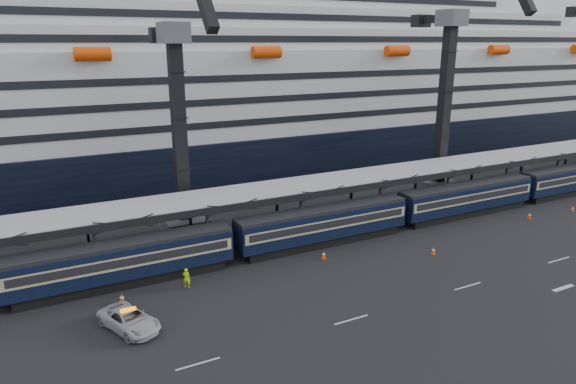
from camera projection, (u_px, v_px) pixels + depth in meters
name	position (u px, v px, depth m)	size (l,w,h in m)	color
ground	(451.00, 265.00, 48.29)	(260.00, 260.00, 0.00)	black
lane_markings	(558.00, 268.00, 47.44)	(111.00, 4.27, 0.02)	beige
train	(351.00, 219.00, 54.13)	(133.05, 3.00, 4.05)	black
canopy	(366.00, 177.00, 58.73)	(130.00, 6.25, 5.53)	#A1A3A9
cruise_ship	(247.00, 92.00, 83.50)	(214.09, 28.84, 34.00)	black
crane_dark_near	(180.00, 126.00, 51.93)	(4.50, 17.75, 35.08)	#4E5156
crane_dark_mid	(447.00, 97.00, 66.12)	(4.50, 18.24, 39.64)	#4E5156
pickup_truck	(129.00, 320.00, 37.27)	(2.47, 5.37, 1.49)	#AFB2B7
worker	(186.00, 278.00, 43.55)	(0.64, 0.42, 1.77)	#B8E10B
traffic_cone_b	(122.00, 298.00, 41.11)	(0.44, 0.44, 0.87)	#FA4807
traffic_cone_c	(324.00, 254.00, 49.55)	(0.41, 0.41, 0.82)	#FA4807
traffic_cone_d	(433.00, 250.00, 50.57)	(0.39, 0.39, 0.79)	#FA4807
traffic_cone_e	(530.00, 215.00, 60.77)	(0.40, 0.40, 0.81)	#FA4807
traffic_cone_f	(573.00, 208.00, 63.34)	(0.37, 0.37, 0.73)	#FA4807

